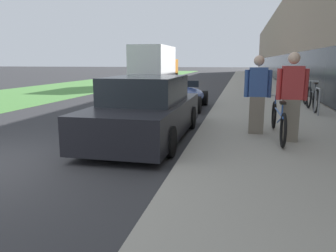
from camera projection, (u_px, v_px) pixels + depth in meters
name	position (u px, v px, depth m)	size (l,w,h in m)	color
sidewalk_slab	(256.00, 85.00, 24.48)	(4.15, 70.00, 0.15)	gray
storefront_facade	(334.00, 42.00, 29.96)	(10.01, 70.00, 7.07)	gray
lawn_strip	(116.00, 81.00, 31.03)	(6.82, 70.00, 0.03)	#518E42
tandem_bicycle	(278.00, 120.00, 7.19)	(0.52, 2.60, 0.86)	black
person_rider	(291.00, 97.00, 6.73)	(0.62, 0.24, 1.83)	#756B5B
person_bystander	(257.00, 95.00, 7.48)	(0.60, 0.24, 1.78)	#756B5B
bike_rack_hoop	(317.00, 98.00, 10.28)	(0.05, 0.60, 0.84)	gray
cruiser_bike_nearest	(312.00, 98.00, 11.12)	(0.52, 1.92, 0.98)	black
cruiser_bike_middle	(303.00, 93.00, 13.21)	(0.52, 1.86, 0.98)	black
parked_sedan_curbside	(147.00, 111.00, 7.65)	(1.89, 4.66, 1.46)	black
vintage_roadster_curbside	(183.00, 97.00, 12.70)	(1.69, 4.01, 1.05)	navy
moving_truck	(155.00, 66.00, 25.21)	(2.51, 6.70, 2.95)	orange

